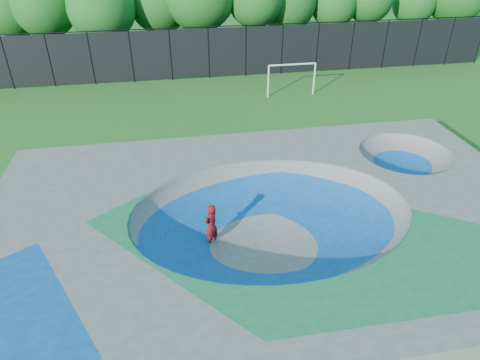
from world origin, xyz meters
name	(u,v)px	position (x,y,z in m)	size (l,w,h in m)	color
ground	(270,240)	(0.00, 0.00, 0.00)	(120.00, 120.00, 0.00)	#23621B
skate_deck	(271,225)	(0.00, 0.00, 0.75)	(22.00, 14.00, 1.50)	gray
skater	(211,225)	(-2.37, 0.15, 0.93)	(0.68, 0.45, 1.86)	red
skateboard	(212,243)	(-2.37, 0.15, 0.03)	(0.78, 0.22, 0.05)	black
soccer_goal	(292,74)	(5.38, 15.88, 1.63)	(3.55, 0.12, 2.35)	white
fence	(209,52)	(0.00, 21.00, 2.10)	(48.09, 0.09, 4.04)	black
treeline	(204,2)	(0.30, 25.99, 5.01)	(54.40, 7.43, 8.70)	#3F2F1F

